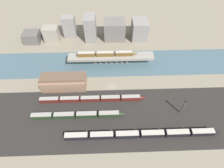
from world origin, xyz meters
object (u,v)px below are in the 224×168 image
(train_on_bridge, at_px, (107,54))
(warehouse_building, at_px, (64,81))
(train_yard_mid, at_px, (78,115))
(signal_tower, at_px, (183,107))
(train_yard_far, at_px, (92,99))
(train_yard_near, at_px, (143,134))

(train_on_bridge, height_order, warehouse_building, train_on_bridge)
(train_yard_mid, xyz_separation_m, signal_tower, (61.78, 0.70, 4.44))
(train_on_bridge, height_order, train_yard_mid, train_on_bridge)
(warehouse_building, bearing_deg, train_on_bridge, 36.64)
(train_yard_mid, relative_size, train_yard_far, 0.83)
(train_yard_near, bearing_deg, signal_tower, 29.18)
(train_yard_mid, distance_m, train_yard_far, 14.02)
(train_yard_mid, height_order, warehouse_building, warehouse_building)
(train_yard_mid, xyz_separation_m, warehouse_building, (-11.41, 24.35, 3.07))
(train_on_bridge, relative_size, warehouse_building, 1.52)
(train_yard_mid, height_order, signal_tower, signal_tower)
(train_on_bridge, xyz_separation_m, signal_tower, (43.69, -45.58, -3.19))
(train_yard_far, bearing_deg, signal_tower, -11.36)
(signal_tower, bearing_deg, train_yard_near, -150.82)
(train_on_bridge, xyz_separation_m, train_yard_mid, (-18.09, -46.28, -7.63))
(train_yard_mid, bearing_deg, signal_tower, 0.65)
(train_yard_near, xyz_separation_m, signal_tower, (25.13, 14.04, 4.27))
(train_on_bridge, relative_size, signal_tower, 3.61)
(train_yard_mid, relative_size, signal_tower, 4.55)
(train_yard_far, bearing_deg, warehouse_building, 146.52)
(train_on_bridge, bearing_deg, train_yard_far, -106.15)
(train_yard_near, bearing_deg, train_on_bridge, 107.29)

